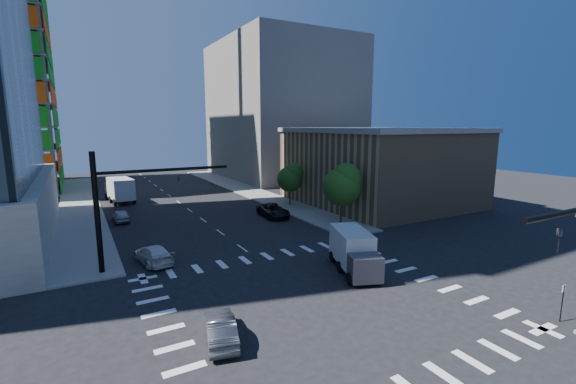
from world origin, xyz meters
TOP-DOWN VIEW (x-y plane):
  - ground at (0.00, 0.00)m, footprint 160.00×160.00m
  - road_markings at (0.00, 0.00)m, footprint 20.00×20.00m
  - sidewalk_ne at (12.50, 40.00)m, footprint 5.00×60.00m
  - sidewalk_nw at (-12.50, 40.00)m, footprint 5.00×60.00m
  - commercial_building at (25.00, 22.00)m, footprint 20.50×22.50m
  - bg_building_ne at (27.00, 55.00)m, footprint 24.00×30.00m
  - signal_mast_nw at (-10.00, 11.50)m, footprint 10.20×0.40m
  - tree_south at (12.63, 13.90)m, footprint 4.16×4.16m
  - tree_north at (12.93, 25.90)m, footprint 3.54×3.52m
  - no_parking_sign at (10.70, -9.00)m, footprint 0.30×0.06m
  - car_nb_far at (7.95, 21.51)m, footprint 2.98×5.80m
  - car_sb_near at (-7.70, 11.99)m, footprint 2.74×5.20m
  - car_sb_mid at (-8.50, 27.92)m, footprint 1.66×4.08m
  - car_sb_cross at (-6.77, -1.52)m, footprint 2.36×4.40m
  - box_truck_near at (5.23, 2.52)m, footprint 4.34×6.29m
  - box_truck_far at (-7.36, 40.63)m, footprint 3.66×7.04m

SIDE VIEW (x-z plane):
  - ground at x=0.00m, z-range 0.00..0.00m
  - road_markings at x=0.00m, z-range 0.00..0.01m
  - sidewalk_ne at x=12.50m, z-range 0.00..0.15m
  - sidewalk_nw at x=-12.50m, z-range 0.00..0.15m
  - car_sb_cross at x=-6.77m, z-range 0.00..1.38m
  - car_sb_mid at x=-8.50m, z-range 0.00..1.39m
  - car_sb_near at x=-7.70m, z-range 0.00..1.44m
  - car_nb_far at x=7.95m, z-range 0.00..1.57m
  - box_truck_near at x=5.23m, z-range -0.17..2.86m
  - no_parking_sign at x=10.70m, z-range 0.28..2.48m
  - box_truck_far at x=-7.36m, z-range -0.20..3.33m
  - tree_north at x=12.93m, z-range 1.10..6.88m
  - tree_south at x=12.63m, z-range 1.27..8.10m
  - commercial_building at x=25.00m, z-range 0.01..10.61m
  - signal_mast_nw at x=-10.00m, z-range 0.99..9.99m
  - bg_building_ne at x=27.00m, z-range 0.00..28.00m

